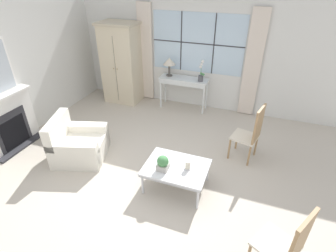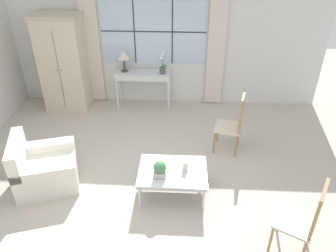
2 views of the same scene
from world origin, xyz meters
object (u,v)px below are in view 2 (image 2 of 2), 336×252
(potted_plant_small, at_px, (160,169))
(pillar_candle, at_px, (185,167))
(armchair_upholstered, at_px, (44,169))
(potted_orchid, at_px, (162,66))
(console_table, at_px, (143,76))
(table_lamp, at_px, (124,56))
(coffee_table, at_px, (173,173))
(side_chair_wooden, at_px, (235,121))
(accent_chair_wooden, at_px, (306,217))
(armoire, at_px, (64,63))

(potted_plant_small, distance_m, pillar_candle, 0.39)
(armchair_upholstered, bearing_deg, potted_orchid, 57.56)
(console_table, bearing_deg, pillar_candle, -71.26)
(armchair_upholstered, bearing_deg, table_lamp, 72.62)
(table_lamp, bearing_deg, potted_orchid, -5.17)
(coffee_table, distance_m, potted_plant_small, 0.28)
(side_chair_wooden, xyz_separation_m, pillar_candle, (-0.84, -1.16, -0.11))
(accent_chair_wooden, distance_m, potted_plant_small, 1.96)
(table_lamp, distance_m, coffee_table, 3.13)
(pillar_candle, bearing_deg, coffee_table, -176.34)
(console_table, relative_size, potted_plant_small, 4.79)
(coffee_table, distance_m, pillar_candle, 0.22)
(accent_chair_wooden, bearing_deg, armoire, 137.57)
(potted_orchid, distance_m, potted_plant_small, 2.91)
(potted_orchid, height_order, side_chair_wooden, potted_orchid)
(coffee_table, bearing_deg, side_chair_wooden, 48.79)
(potted_plant_small, height_order, pillar_candle, potted_plant_small)
(coffee_table, bearing_deg, armoire, 131.84)
(side_chair_wooden, height_order, accent_chair_wooden, side_chair_wooden)
(armoire, distance_m, console_table, 1.68)
(side_chair_wooden, bearing_deg, console_table, 137.83)
(table_lamp, distance_m, potted_plant_small, 3.16)
(armoire, relative_size, console_table, 1.69)
(potted_plant_small, bearing_deg, potted_orchid, 93.06)
(potted_orchid, xyz_separation_m, armchair_upholstered, (-1.66, -2.61, -0.71))
(console_table, xyz_separation_m, armchair_upholstered, (-1.23, -2.66, -0.44))
(console_table, bearing_deg, table_lamp, 176.10)
(console_table, bearing_deg, accent_chair_wooden, -57.97)
(armoire, height_order, potted_plant_small, armoire)
(table_lamp, bearing_deg, potted_plant_small, -71.71)
(armchair_upholstered, height_order, accent_chair_wooden, accent_chair_wooden)
(armoire, xyz_separation_m, coffee_table, (2.40, -2.68, -0.63))
(potted_orchid, height_order, potted_plant_small, potted_orchid)
(armoire, bearing_deg, potted_plant_small, -51.67)
(potted_orchid, relative_size, accent_chair_wooden, 0.48)
(armoire, height_order, armchair_upholstered, armoire)
(armchair_upholstered, distance_m, side_chair_wooden, 3.21)
(console_table, distance_m, side_chair_wooden, 2.41)
(armchair_upholstered, distance_m, pillar_candle, 2.19)
(side_chair_wooden, height_order, pillar_candle, side_chair_wooden)
(armchair_upholstered, distance_m, accent_chair_wooden, 3.76)
(table_lamp, height_order, armchair_upholstered, table_lamp)
(armchair_upholstered, relative_size, pillar_candle, 6.99)
(armoire, height_order, table_lamp, armoire)
(potted_orchid, relative_size, armchair_upholstered, 0.46)
(side_chair_wooden, xyz_separation_m, coffee_table, (-1.03, -1.17, -0.22))
(armchair_upholstered, relative_size, coffee_table, 1.12)
(armoire, distance_m, armchair_upholstered, 2.70)
(potted_plant_small, bearing_deg, table_lamp, 108.29)
(armoire, bearing_deg, potted_orchid, 1.56)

